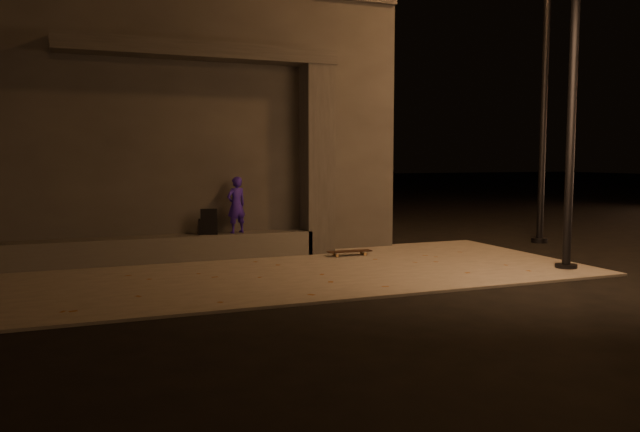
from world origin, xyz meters
name	(u,v)px	position (x,y,z in m)	size (l,w,h in m)	color
ground	(300,302)	(0.00, 0.00, 0.00)	(120.00, 120.00, 0.00)	black
sidewalk	(258,274)	(0.00, 2.00, 0.02)	(11.00, 4.40, 0.04)	#635E57
building	(156,125)	(-1.00, 6.49, 2.61)	(9.00, 5.10, 5.22)	#383533
ledge	(149,249)	(-1.50, 3.75, 0.27)	(6.00, 0.55, 0.45)	#53514B
column	(317,160)	(1.70, 3.75, 1.84)	(0.55, 0.55, 3.60)	#383533
canopy	(201,52)	(-0.50, 3.80, 3.78)	(5.00, 0.70, 0.28)	#383533
skateboarder	(236,205)	(0.09, 3.75, 1.01)	(0.38, 0.25, 1.05)	#3219A8
backpack	(208,225)	(-0.45, 3.75, 0.65)	(0.37, 0.27, 0.48)	black
skateboard	(350,252)	(2.11, 3.10, 0.12)	(0.86, 0.25, 0.09)	black
street_lamp_0	(575,17)	(4.98, 0.58, 4.17)	(0.36, 0.36, 7.37)	black
street_lamp_2	(546,43)	(6.93, 3.49, 4.38)	(0.36, 0.36, 7.76)	black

